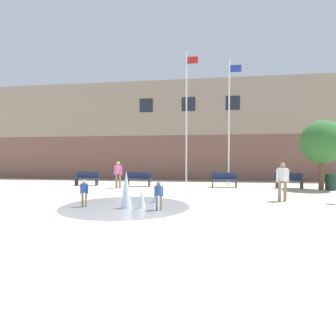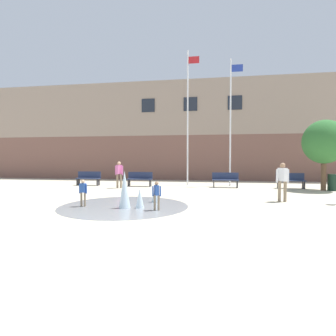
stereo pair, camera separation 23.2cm
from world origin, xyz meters
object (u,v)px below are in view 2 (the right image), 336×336
(park_bench_far_right, at_px, (291,180))
(child_running, at_px, (83,191))
(park_bench_center, at_px, (140,179))
(child_in_fountain, at_px, (157,193))
(flagpole_right, at_px, (231,119))
(adult_watching, at_px, (282,179))
(adult_near_bench, at_px, (119,172))
(street_tree_near_building, at_px, (324,142))
(park_bench_under_right_flagpole, at_px, (225,180))
(flagpole_left, at_px, (188,115))
(trash_can, at_px, (333,182))
(park_bench_left_of_flagpoles, at_px, (89,178))

(park_bench_far_right, relative_size, child_running, 1.62)
(park_bench_center, xyz_separation_m, child_in_fountain, (2.62, -7.49, 0.10))
(flagpole_right, bearing_deg, adult_watching, -75.57)
(park_bench_center, bearing_deg, adult_near_bench, -129.72)
(adult_watching, bearing_deg, street_tree_near_building, 110.26)
(park_bench_under_right_flagpole, distance_m, park_bench_far_right, 3.78)
(park_bench_under_right_flagpole, relative_size, flagpole_right, 0.20)
(adult_watching, height_order, child_in_fountain, adult_watching)
(adult_watching, distance_m, flagpole_left, 8.46)
(flagpole_left, bearing_deg, adult_near_bench, -148.31)
(park_bench_far_right, bearing_deg, trash_can, -20.70)
(adult_watching, bearing_deg, adult_near_bench, -147.17)
(adult_near_bench, height_order, adult_watching, same)
(flagpole_left, height_order, flagpole_right, flagpole_left)
(adult_near_bench, bearing_deg, park_bench_center, -10.56)
(flagpole_left, bearing_deg, street_tree_near_building, -13.27)
(park_bench_far_right, xyz_separation_m, trash_can, (2.00, -0.76, -0.03))
(adult_near_bench, distance_m, child_in_fountain, 7.29)
(child_running, distance_m, trash_can, 13.16)
(park_bench_center, relative_size, adult_watching, 1.01)
(child_in_fountain, xyz_separation_m, trash_can, (8.52, 6.96, -0.13))
(child_in_fountain, bearing_deg, park_bench_center, 170.39)
(park_bench_far_right, bearing_deg, park_bench_under_right_flagpole, -179.27)
(park_bench_under_right_flagpole, height_order, street_tree_near_building, street_tree_near_building)
(park_bench_center, xyz_separation_m, flagpole_right, (5.74, 1.27, 3.86))
(park_bench_far_right, xyz_separation_m, adult_watching, (-1.81, -5.15, 0.45))
(park_bench_left_of_flagpoles, distance_m, adult_watching, 11.94)
(park_bench_left_of_flagpoles, bearing_deg, child_in_fountain, -50.91)
(adult_watching, height_order, flagpole_left, flagpole_left)
(park_bench_far_right, bearing_deg, child_in_fountain, -130.19)
(adult_watching, xyz_separation_m, child_in_fountain, (-4.71, -2.57, -0.35))
(child_in_fountain, height_order, child_running, same)
(park_bench_left_of_flagpoles, distance_m, flagpole_right, 10.10)
(flagpole_right, height_order, street_tree_near_building, flagpole_right)
(child_in_fountain, height_order, trash_can, child_in_fountain)
(park_bench_far_right, bearing_deg, child_running, -141.41)
(park_bench_under_right_flagpole, distance_m, street_tree_near_building, 5.76)
(child_running, xyz_separation_m, flagpole_left, (3.16, 8.49, 4.11))
(child_in_fountain, bearing_deg, street_tree_near_building, 102.05)
(park_bench_far_right, distance_m, flagpole_right, 5.25)
(adult_near_bench, height_order, trash_can, adult_near_bench)
(park_bench_center, distance_m, trash_can, 11.16)
(adult_watching, distance_m, child_in_fountain, 5.38)
(park_bench_under_right_flagpole, relative_size, adult_watching, 1.01)
(flagpole_right, xyz_separation_m, street_tree_near_building, (4.90, -1.81, -1.66))
(trash_can, relative_size, street_tree_near_building, 0.23)
(flagpole_right, distance_m, street_tree_near_building, 5.48)
(adult_near_bench, height_order, flagpole_right, flagpole_right)
(child_in_fountain, relative_size, child_running, 1.00)
(flagpole_left, height_order, trash_can, flagpole_left)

